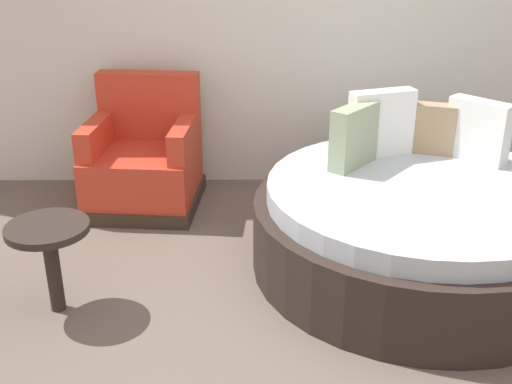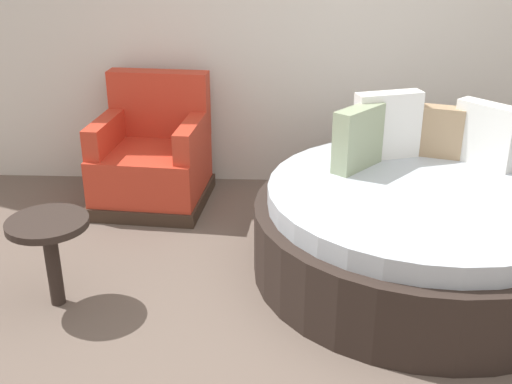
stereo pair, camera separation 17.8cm
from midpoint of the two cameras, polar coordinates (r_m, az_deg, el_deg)
ground_plane at (r=3.39m, az=9.44°, el=-13.35°), size 8.00×8.00×0.02m
round_daybed at (r=3.97m, az=15.73°, el=-3.14°), size 1.99×1.99×0.99m
red_armchair at (r=4.81m, az=-8.16°, el=2.89°), size 0.86×0.86×0.94m
side_table at (r=3.58m, az=-16.71°, el=-3.78°), size 0.44×0.44×0.52m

